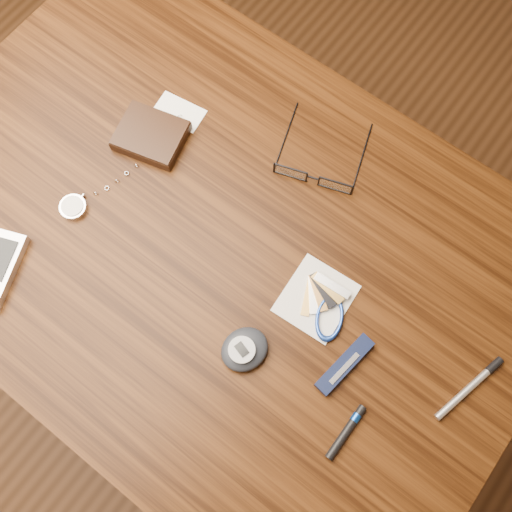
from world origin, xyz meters
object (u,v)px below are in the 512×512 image
object	(u,v)px
desk	(216,257)
wallet_and_card	(151,135)
silver_pen	(474,384)
eyeglasses	(314,175)
notepad_keys	(323,306)
pocket_knife	(344,364)
pedometer	(244,349)
pocket_watch	(77,205)

from	to	relation	value
desk	wallet_and_card	xyz separation A→B (m)	(-0.18, 0.07, 0.11)
wallet_and_card	silver_pen	world-z (taller)	wallet_and_card
desk	eyeglasses	size ratio (longest dim) A/B	6.11
eyeglasses	notepad_keys	xyz separation A→B (m)	(0.13, -0.16, -0.01)
desk	notepad_keys	world-z (taller)	notepad_keys
pocket_knife	silver_pen	size ratio (longest dim) A/B	0.83
wallet_and_card	notepad_keys	xyz separation A→B (m)	(0.37, -0.06, -0.01)
pedometer	notepad_keys	xyz separation A→B (m)	(0.05, 0.12, -0.01)
pedometer	desk	bearing A→B (deg)	143.35
eyeglasses	pocket_watch	world-z (taller)	eyeglasses
eyeglasses	pocket_watch	xyz separation A→B (m)	(-0.26, -0.25, -0.01)
eyeglasses	pedometer	world-z (taller)	same
pedometer	silver_pen	xyz separation A→B (m)	(0.28, 0.15, -0.01)
pedometer	eyeglasses	bearing A→B (deg)	105.58
wallet_and_card	notepad_keys	size ratio (longest dim) A/B	1.24
pocket_knife	eyeglasses	bearing A→B (deg)	133.80
eyeglasses	pocket_knife	distance (m)	0.29
desk	pocket_knife	distance (m)	0.29
eyeglasses	silver_pen	xyz separation A→B (m)	(0.36, -0.12, -0.01)
pocket_knife	silver_pen	world-z (taller)	pocket_knife
desk	pocket_knife	xyz separation A→B (m)	(0.27, -0.04, 0.11)
wallet_and_card	eyeglasses	distance (m)	0.26
pocket_watch	pedometer	world-z (taller)	pedometer
pocket_watch	silver_pen	bearing A→B (deg)	12.17
desk	eyeglasses	bearing A→B (deg)	68.62
wallet_and_card	pedometer	distance (m)	0.37
wallet_and_card	pocket_watch	size ratio (longest dim) A/B	0.60
pocket_watch	notepad_keys	distance (m)	0.40
eyeglasses	silver_pen	bearing A→B (deg)	-18.86
desk	pocket_knife	size ratio (longest dim) A/B	9.77
desk	eyeglasses	distance (m)	0.21
wallet_and_card	pocket_knife	distance (m)	0.46
pocket_watch	pocket_knife	world-z (taller)	pocket_knife
desk	notepad_keys	size ratio (longest dim) A/B	8.42
wallet_and_card	pocket_watch	xyz separation A→B (m)	(-0.02, -0.16, -0.01)
wallet_and_card	notepad_keys	bearing A→B (deg)	-9.26
wallet_and_card	desk	bearing A→B (deg)	-22.15
pocket_knife	pedometer	bearing A→B (deg)	-151.04
wallet_and_card	silver_pen	size ratio (longest dim) A/B	1.19
pedometer	pocket_knife	xyz separation A→B (m)	(0.12, 0.07, -0.01)
wallet_and_card	pocket_watch	distance (m)	0.16
pedometer	silver_pen	bearing A→B (deg)	28.88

